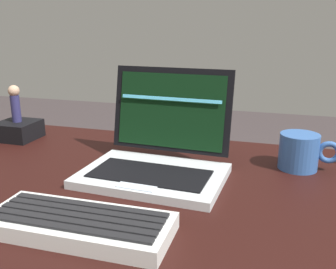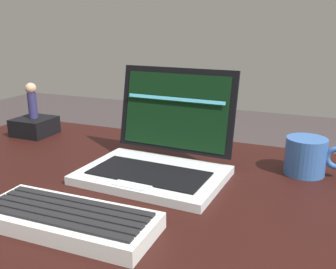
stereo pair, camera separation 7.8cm
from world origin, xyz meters
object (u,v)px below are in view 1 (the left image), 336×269
at_px(laptop_front, 158,155).
at_px(figurine, 15,102).
at_px(external_keyboard, 79,224).
at_px(coffee_mug, 300,152).
at_px(figurine_stand, 18,130).

distance_m(laptop_front, figurine, 0.48).
bearing_deg(external_keyboard, coffee_mug, 48.77).
bearing_deg(coffee_mug, laptop_front, -157.70).
bearing_deg(coffee_mug, external_keyboard, -131.23).
distance_m(laptop_front, figurine_stand, 0.48).
height_order(laptop_front, coffee_mug, laptop_front).
height_order(laptop_front, figurine_stand, laptop_front).
relative_size(figurine_stand, coffee_mug, 0.79).
bearing_deg(external_keyboard, figurine, 135.99).
xyz_separation_m(figurine_stand, coffee_mug, (0.75, -0.02, 0.02)).
distance_m(laptop_front, coffee_mug, 0.32).
relative_size(figurine, coffee_mug, 0.79).
relative_size(external_keyboard, coffee_mug, 2.25).
bearing_deg(laptop_front, figurine_stand, 163.53).
distance_m(figurine, coffee_mug, 0.76).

